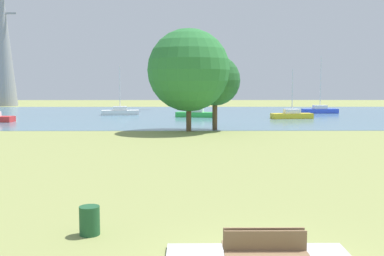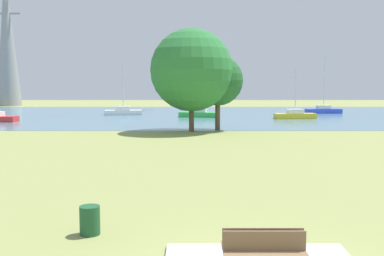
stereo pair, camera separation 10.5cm
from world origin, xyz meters
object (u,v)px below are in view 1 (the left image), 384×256
(tree_east_near, at_px, (215,80))
(electricity_pylon, at_px, (3,38))
(sailboat_white, at_px, (120,111))
(sailboat_green, at_px, (196,113))
(tree_west_far, at_px, (189,70))
(litter_bin, at_px, (90,221))
(sailboat_yellow, at_px, (292,115))
(sailboat_blue, at_px, (320,110))
(bench_facing_water, at_px, (262,248))

(tree_east_near, height_order, electricity_pylon, electricity_pylon)
(sailboat_white, xyz_separation_m, sailboat_green, (9.82, -4.02, 0.01))
(electricity_pylon, bearing_deg, tree_west_far, -53.12)
(sailboat_green, relative_size, tree_east_near, 1.11)
(litter_bin, bearing_deg, electricity_pylon, 113.16)
(sailboat_yellow, relative_size, sailboat_white, 0.91)
(sailboat_blue, height_order, sailboat_green, sailboat_blue)
(sailboat_yellow, relative_size, sailboat_blue, 0.74)
(sailboat_white, relative_size, electricity_pylon, 0.26)
(litter_bin, relative_size, sailboat_blue, 0.10)
(litter_bin, xyz_separation_m, sailboat_green, (3.67, 43.44, 0.07))
(bench_facing_water, bearing_deg, sailboat_yellow, 76.42)
(tree_west_far, bearing_deg, electricity_pylon, 126.88)
(litter_bin, bearing_deg, tree_west_far, 84.15)
(sailboat_blue, height_order, tree_west_far, tree_west_far)
(tree_west_far, bearing_deg, sailboat_blue, 52.27)
(sailboat_yellow, bearing_deg, tree_east_near, -127.19)
(sailboat_yellow, height_order, electricity_pylon, electricity_pylon)
(electricity_pylon, bearing_deg, sailboat_white, -44.61)
(sailboat_green, bearing_deg, sailboat_yellow, -11.77)
(sailboat_blue, height_order, electricity_pylon, electricity_pylon)
(bench_facing_water, relative_size, sailboat_white, 0.28)
(litter_bin, distance_m, sailboat_white, 47.86)
(sailboat_blue, xyz_separation_m, tree_west_far, (-18.10, -23.39, 4.78))
(sailboat_yellow, xyz_separation_m, tree_west_far, (-12.10, -14.02, 4.81))
(sailboat_green, xyz_separation_m, tree_west_far, (-0.89, -16.36, 4.79))
(sailboat_green, bearing_deg, tree_east_near, -84.65)
(litter_bin, xyz_separation_m, tree_west_far, (2.78, 27.08, 4.85))
(sailboat_white, bearing_deg, tree_east_near, -59.70)
(tree_west_far, bearing_deg, sailboat_green, 86.87)
(sailboat_green, bearing_deg, bench_facing_water, -89.10)
(electricity_pylon, bearing_deg, sailboat_blue, -22.31)
(bench_facing_water, relative_size, sailboat_yellow, 0.31)
(litter_bin, relative_size, tree_west_far, 0.09)
(sailboat_yellow, bearing_deg, sailboat_green, 168.23)
(tree_west_far, xyz_separation_m, tree_east_near, (2.32, 1.13, -0.87))
(litter_bin, relative_size, sailboat_white, 0.13)
(tree_west_far, bearing_deg, sailboat_yellow, 49.20)
(sailboat_green, bearing_deg, litter_bin, -94.83)
(bench_facing_water, distance_m, sailboat_yellow, 44.68)
(litter_bin, height_order, sailboat_yellow, sailboat_yellow)
(tree_east_near, bearing_deg, sailboat_white, 120.30)
(bench_facing_water, xyz_separation_m, tree_east_near, (0.71, 30.54, 3.91))
(tree_east_near, bearing_deg, sailboat_yellow, 52.81)
(tree_east_near, bearing_deg, bench_facing_water, -91.33)
(sailboat_white, height_order, electricity_pylon, electricity_pylon)
(bench_facing_water, relative_size, tree_east_near, 0.27)
(litter_bin, bearing_deg, sailboat_blue, 67.53)
(bench_facing_water, height_order, litter_bin, bench_facing_water)
(sailboat_yellow, bearing_deg, sailboat_white, 163.18)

